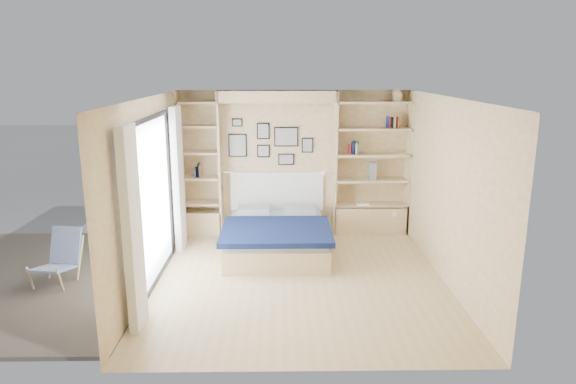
{
  "coord_description": "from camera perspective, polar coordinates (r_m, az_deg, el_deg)",
  "views": [
    {
      "loc": [
        -0.25,
        -6.69,
        2.89
      ],
      "look_at": [
        -0.14,
        0.9,
        1.03
      ],
      "focal_mm": 32.0,
      "sensor_mm": 36.0,
      "label": 1
    }
  ],
  "objects": [
    {
      "name": "bed",
      "position": [
        8.2,
        -1.27,
        -4.87
      ],
      "size": [
        1.66,
        2.19,
        1.07
      ],
      "color": "tan",
      "rests_on": "ground"
    },
    {
      "name": "reading_lamps",
      "position": [
        8.87,
        -1.15,
        2.13
      ],
      "size": [
        1.92,
        0.12,
        0.15
      ],
      "color": "silver",
      "rests_on": "ground"
    },
    {
      "name": "photo_gallery",
      "position": [
        9.0,
        -2.13,
        5.55
      ],
      "size": [
        1.48,
        0.02,
        0.82
      ],
      "color": "black",
      "rests_on": "ground"
    },
    {
      "name": "shelf_decor",
      "position": [
        8.94,
        7.67,
        5.81
      ],
      "size": [
        3.55,
        0.23,
        2.03
      ],
      "color": "#A51E1E",
      "rests_on": "ground"
    },
    {
      "name": "deck",
      "position": [
        8.01,
        -25.8,
        -8.81
      ],
      "size": [
        3.2,
        4.0,
        0.05
      ],
      "primitive_type": "cube",
      "color": "brown",
      "rests_on": "ground"
    },
    {
      "name": "ground",
      "position": [
        7.29,
        1.22,
        -9.59
      ],
      "size": [
        4.5,
        4.5,
        0.0
      ],
      "primitive_type": "plane",
      "color": "tan",
      "rests_on": "ground"
    },
    {
      "name": "deck_chair",
      "position": [
        7.71,
        -24.07,
        -6.67
      ],
      "size": [
        0.54,
        0.79,
        0.74
      ],
      "rotation": [
        0.0,
        0.0,
        -0.14
      ],
      "color": "tan",
      "rests_on": "ground"
    },
    {
      "name": "room_shell",
      "position": [
        8.41,
        -1.75,
        1.31
      ],
      "size": [
        4.5,
        4.5,
        4.5
      ],
      "color": "beige",
      "rests_on": "ground"
    }
  ]
}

